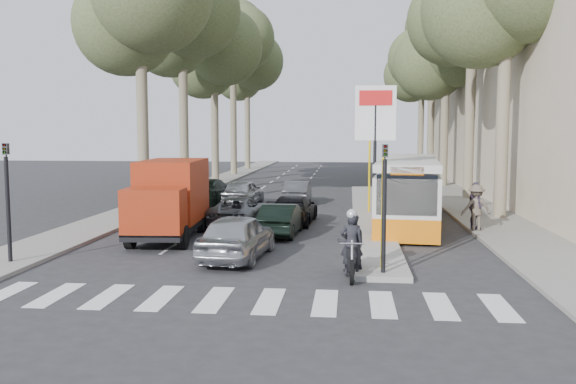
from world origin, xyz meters
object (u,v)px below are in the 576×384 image
object	(u,v)px
dark_hatchback	(281,219)
red_truck	(170,198)
city_bus	(408,189)
silver_hatchback	(237,236)
motorcycle	(351,245)

from	to	relation	value
dark_hatchback	red_truck	distance (m)	4.24
city_bus	silver_hatchback	bearing A→B (deg)	-120.95
silver_hatchback	motorcycle	bearing A→B (deg)	158.29
silver_hatchback	city_bus	world-z (taller)	city_bus
city_bus	motorcycle	bearing A→B (deg)	-98.16
red_truck	city_bus	world-z (taller)	red_truck
silver_hatchback	city_bus	bearing A→B (deg)	-121.34
silver_hatchback	dark_hatchback	distance (m)	4.56
silver_hatchback	dark_hatchback	xyz separation A→B (m)	(0.87, 4.48, -0.11)
red_truck	dark_hatchback	bearing A→B (deg)	12.89
silver_hatchback	red_truck	xyz separation A→B (m)	(-3.11, 3.32, 0.80)
city_bus	motorcycle	size ratio (longest dim) A/B	4.95
red_truck	silver_hatchback	bearing A→B (deg)	-50.23
red_truck	city_bus	distance (m)	10.12
silver_hatchback	red_truck	bearing A→B (deg)	-41.48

